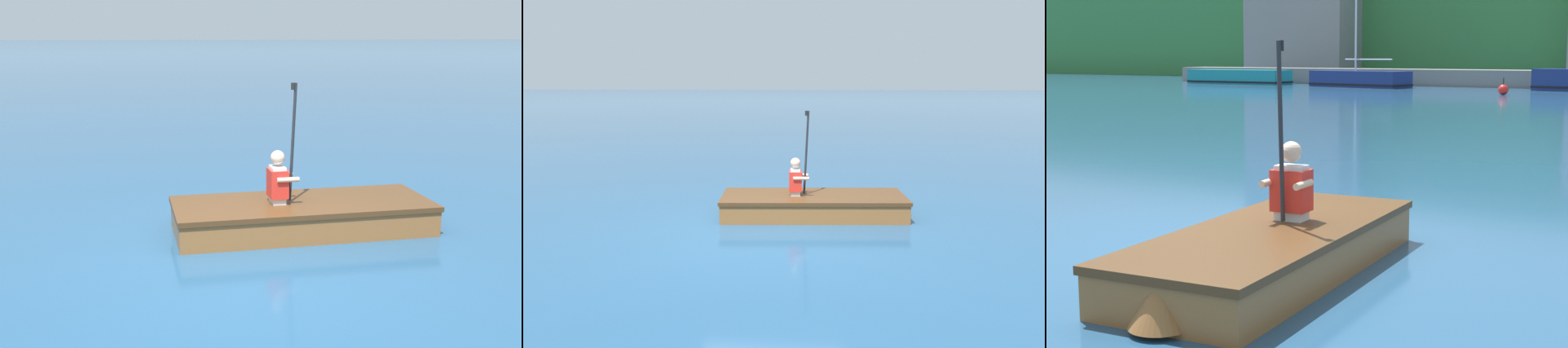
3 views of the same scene
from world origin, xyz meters
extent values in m
plane|color=navy|center=(0.00, 0.00, 0.00)|extent=(300.00, 300.00, 0.00)
cube|color=navy|center=(-15.00, 32.08, 0.43)|extent=(5.67, 2.68, 0.85)
cube|color=black|center=(-15.00, 32.08, 0.15)|extent=(5.72, 2.73, 0.10)
cylinder|color=silver|center=(-15.27, 32.12, 3.44)|extent=(0.10, 0.10, 5.17)
cylinder|color=silver|center=(-14.46, 31.99, 1.45)|extent=(2.97, 0.55, 0.07)
cube|color=#197A84|center=(-23.15, 32.53, 0.42)|extent=(6.20, 1.99, 0.83)
cube|color=black|center=(-23.15, 32.53, 0.15)|extent=(6.24, 2.03, 0.10)
cube|color=#935B2D|center=(1.17, -0.69, 0.18)|extent=(1.45, 3.15, 0.37)
cube|color=#513219|center=(1.17, -0.69, 0.34)|extent=(1.49, 3.19, 0.06)
cube|color=#513219|center=(1.17, -0.69, 0.33)|extent=(1.20, 2.70, 0.02)
cone|color=#935B2D|center=(1.31, -2.15, 0.20)|extent=(0.45, 0.45, 0.33)
cube|color=#935B2D|center=(1.15, -0.46, 0.32)|extent=(1.12, 0.26, 0.03)
cube|color=silver|center=(1.14, -0.39, 0.59)|extent=(0.25, 0.18, 0.44)
cube|color=red|center=(1.14, -0.39, 0.61)|extent=(0.31, 0.24, 0.33)
sphere|color=beige|center=(1.14, -0.39, 0.91)|extent=(0.17, 0.17, 0.17)
cylinder|color=beige|center=(1.00, -0.49, 0.68)|extent=(0.08, 0.26, 0.06)
cylinder|color=beige|center=(1.30, -0.46, 0.68)|extent=(0.08, 0.26, 0.06)
cylinder|color=#232328|center=(1.16, -0.57, 1.08)|extent=(0.05, 0.10, 1.40)
cylinder|color=black|center=(1.16, -0.57, 1.74)|extent=(0.05, 0.05, 0.08)
sphere|color=red|center=(-5.94, 27.84, 0.22)|extent=(0.44, 0.44, 0.44)
cylinder|color=black|center=(-5.94, 27.84, 0.58)|extent=(0.04, 0.04, 0.28)
camera|label=1|loc=(-6.30, 0.69, 2.38)|focal=45.00mm
camera|label=2|loc=(-7.25, -1.03, 2.24)|focal=35.00mm
camera|label=3|loc=(4.48, -5.70, 1.67)|focal=55.00mm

